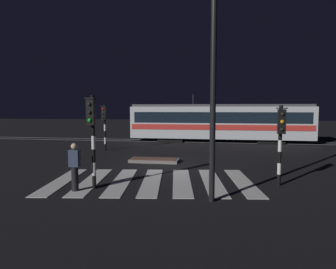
{
  "coord_description": "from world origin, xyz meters",
  "views": [
    {
      "loc": [
        2.63,
        -14.96,
        2.93
      ],
      "look_at": [
        -0.3,
        2.29,
        1.4
      ],
      "focal_mm": 32.39,
      "sensor_mm": 36.0,
      "label": 1
    }
  ],
  "objects": [
    {
      "name": "rail_near",
      "position": [
        0.0,
        10.81,
        0.01
      ],
      "size": [
        80.0,
        0.12,
        0.03
      ],
      "primitive_type": "cube",
      "color": "#59595E",
      "rests_on": "ground"
    },
    {
      "name": "street_lamp_near_kerb",
      "position": [
        2.43,
        -5.82,
        4.3
      ],
      "size": [
        0.44,
        1.21,
        6.72
      ],
      "color": "black",
      "rests_on": "ground"
    },
    {
      "name": "traffic_light_corner_far_left",
      "position": [
        -5.15,
        4.77,
        2.09
      ],
      "size": [
        0.36,
        0.42,
        3.16
      ],
      "color": "black",
      "rests_on": "ground"
    },
    {
      "name": "traffic_light_kerb_mid_left",
      "position": [
        -1.84,
        -4.81,
        2.23
      ],
      "size": [
        0.36,
        0.42,
        3.38
      ],
      "color": "black",
      "rests_on": "ground"
    },
    {
      "name": "traffic_light_corner_near_right",
      "position": [
        4.88,
        -3.26,
        2.0
      ],
      "size": [
        0.36,
        0.42,
        3.03
      ],
      "color": "black",
      "rests_on": "ground"
    },
    {
      "name": "pedestrian_waiting_at_kerb",
      "position": [
        -2.35,
        -5.18,
        0.88
      ],
      "size": [
        0.36,
        0.24,
        1.71
      ],
      "color": "black",
      "rests_on": "ground"
    },
    {
      "name": "traffic_island",
      "position": [
        -0.83,
        1.03,
        0.09
      ],
      "size": [
        2.64,
        1.18,
        0.18
      ],
      "color": "slate",
      "rests_on": "ground"
    },
    {
      "name": "crosswalk_zebra",
      "position": [
        0.0,
        -3.37,
        0.01
      ],
      "size": [
        8.5,
        5.67,
        0.02
      ],
      "color": "silver",
      "rests_on": "ground"
    },
    {
      "name": "tram",
      "position": [
        2.64,
        11.53,
        1.75
      ],
      "size": [
        15.4,
        2.58,
        4.15
      ],
      "color": "silver",
      "rests_on": "ground"
    },
    {
      "name": "rail_far",
      "position": [
        0.0,
        12.25,
        0.01
      ],
      "size": [
        80.0,
        0.12,
        0.03
      ],
      "primitive_type": "cube",
      "color": "#59595E",
      "rests_on": "ground"
    },
    {
      "name": "ground_plane",
      "position": [
        0.0,
        0.0,
        0.0
      ],
      "size": [
        120.0,
        120.0,
        0.0
      ],
      "primitive_type": "plane",
      "color": "black"
    }
  ]
}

